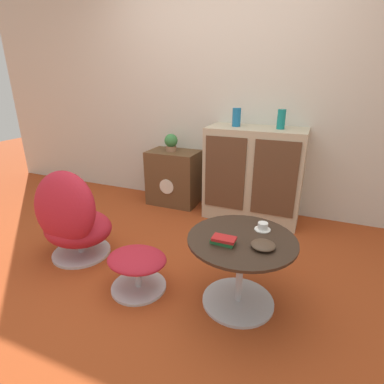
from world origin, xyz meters
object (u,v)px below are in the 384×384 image
Objects in this scene: tv_console at (174,177)px; coffee_table at (240,263)px; egg_chair at (72,219)px; book_stack at (223,240)px; vase_leftmost at (237,117)px; teacup at (263,227)px; ottoman at (137,265)px; potted_plant at (171,142)px; sideboard at (254,174)px; vase_inner_left at (281,119)px; bowl at (263,245)px.

tv_console is 0.93× the size of coffee_table.
egg_chair reaches higher than book_stack.
egg_chair is at bearing -99.64° from tv_console.
vase_leftmost is 1.43m from teacup.
ottoman is at bearing -159.78° from teacup.
teacup is at bearing -44.30° from potted_plant.
coffee_table is (0.21, -1.37, -0.17)m from sideboard.
egg_chair is 1.84× the size of ottoman.
vase_inner_left reaches higher than vase_leftmost.
sideboard is at bearing -179.00° from vase_inner_left.
egg_chair is 7.49× the size of teacup.
egg_chair is 1.15× the size of coffee_table.
vase_inner_left reaches higher than potted_plant.
tv_console reaches higher than ottoman.
tv_console is at bearing 177.56° from sideboard.
teacup is at bearing 58.95° from coffee_table.
vase_inner_left is at bearing 86.31° from book_stack.
vase_leftmost is (-0.21, 0.00, 0.57)m from sideboard.
sideboard is 1.40m from coffee_table.
vase_leftmost is at bearing -2.79° from potted_plant.
potted_plant is at bearing 177.60° from sideboard.
egg_chair is 1.40m from coffee_table.
tv_console is 6.05× the size of teacup.
coffee_table reaches higher than ottoman.
potted_plant reaches higher than egg_chair.
egg_chair is at bearing 179.51° from coffee_table.
coffee_table is at bearing 155.86° from bowl.
book_stack is (-0.10, -1.48, -0.54)m from vase_inner_left.
potted_plant is at bearing 81.44° from egg_chair.
book_stack is (1.10, -1.51, -0.23)m from potted_plant.
sideboard is at bearing 48.99° from egg_chair.
vase_leftmost is 1.73× the size of teacup.
potted_plant is 1.33× the size of book_stack.
tv_console is 1.61m from ottoman.
book_stack is at bearing -77.07° from vase_leftmost.
teacup is (0.09, -1.21, -0.54)m from vase_inner_left.
sideboard is 1.53× the size of tv_console.
tv_console is at bearing 106.66° from ottoman.
teacup is (0.10, 0.16, 0.20)m from coffee_table.
sideboard is at bearing 103.88° from bowl.
coffee_table is at bearing 49.31° from book_stack.
vase_leftmost is 0.82m from potted_plant.
potted_plant is at bearing 107.57° from ottoman.
vase_inner_left is 1.33m from teacup.
teacup reaches higher than book_stack.
vase_leftmost is (-0.43, 1.37, 0.74)m from coffee_table.
vase_inner_left is 0.94× the size of potted_plant.
coffee_table is (1.40, -0.01, -0.04)m from egg_chair.
sideboard is 0.61m from vase_inner_left.
tv_console is 1.78m from teacup.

